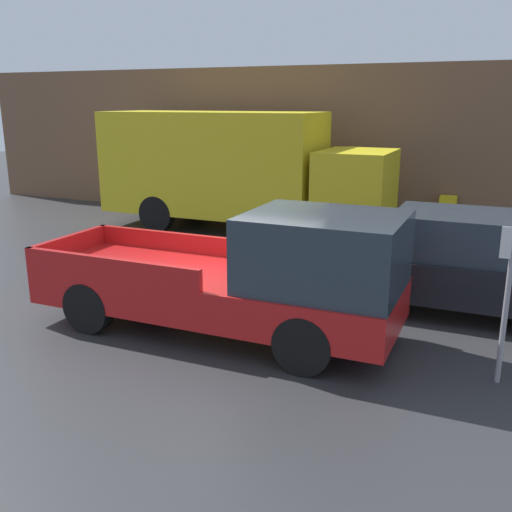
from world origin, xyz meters
The scene contains 7 objects.
ground_plane centered at (0.00, 0.00, 0.00)m, with size 60.00×60.00×0.00m, color #2D2D30.
building_wall centered at (0.00, 8.87, 2.29)m, with size 28.00×0.15×4.58m.
pickup_truck centered at (0.47, -0.28, 0.96)m, with size 5.77×1.96×2.03m.
car centered at (3.34, 2.28, 0.87)m, with size 4.41×1.98×1.73m.
delivery_truck centered at (-3.03, 6.49, 1.78)m, with size 8.06×2.39×3.28m.
parking_sign centered at (4.08, -0.35, 1.23)m, with size 0.30×0.07×2.18m.
newspaper_box centered at (2.53, 8.54, 0.52)m, with size 0.45×0.40×1.03m.
Camera 1 is at (3.90, -7.83, 3.56)m, focal length 40.00 mm.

